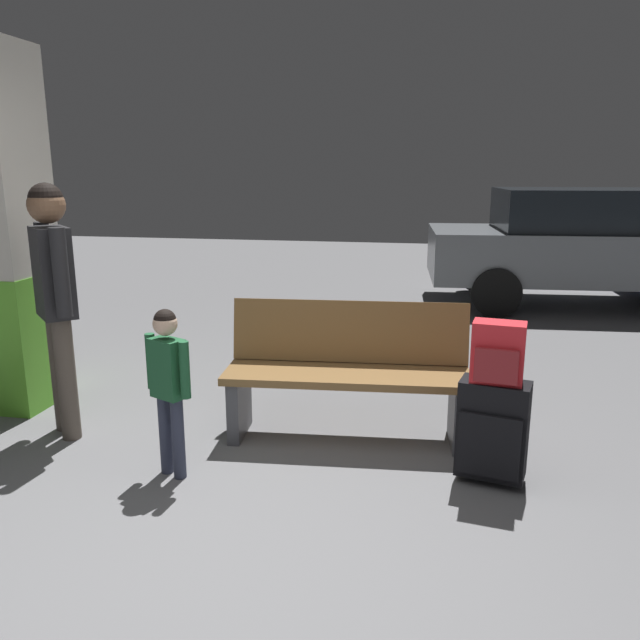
% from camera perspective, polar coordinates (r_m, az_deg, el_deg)
% --- Properties ---
extents(ground_plane, '(18.00, 18.00, 0.10)m').
position_cam_1_polar(ground_plane, '(6.67, 2.68, -2.10)').
color(ground_plane, slate).
extents(structural_pillar, '(0.57, 0.57, 2.61)m').
position_cam_1_polar(structural_pillar, '(5.12, -27.08, 6.98)').
color(structural_pillar, '#66C633').
rests_on(structural_pillar, ground_plane).
extents(bench, '(1.64, 0.66, 0.89)m').
position_cam_1_polar(bench, '(4.16, 2.51, -4.75)').
color(bench, brown).
rests_on(bench, ground_plane).
extents(suitcase, '(0.42, 0.30, 0.60)m').
position_cam_1_polar(suitcase, '(3.71, 15.43, -9.62)').
color(suitcase, black).
rests_on(suitcase, ground_plane).
extents(backpack_bright, '(0.30, 0.23, 0.34)m').
position_cam_1_polar(backpack_bright, '(3.56, 15.89, -2.93)').
color(backpack_bright, red).
rests_on(backpack_bright, suitcase).
extents(child, '(0.31, 0.25, 1.00)m').
position_cam_1_polar(child, '(3.66, -13.65, -4.90)').
color(child, '#33384C').
rests_on(child, ground_plane).
extents(adult, '(0.43, 0.43, 1.67)m').
position_cam_1_polar(adult, '(4.38, -23.04, 3.03)').
color(adult, brown).
rests_on(adult, ground_plane).
extents(parked_car_near, '(4.21, 2.03, 1.51)m').
position_cam_1_polar(parked_car_near, '(8.87, 23.26, 6.35)').
color(parked_car_near, slate).
rests_on(parked_car_near, ground_plane).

